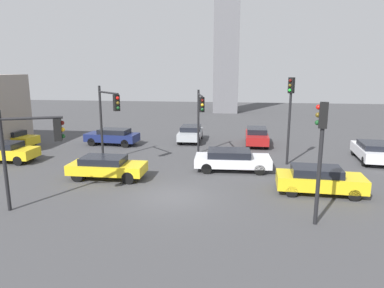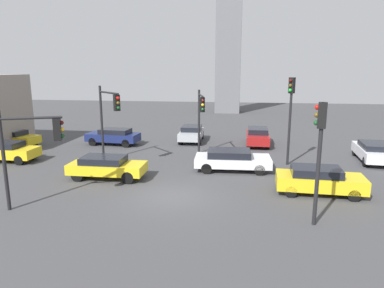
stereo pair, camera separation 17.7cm
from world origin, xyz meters
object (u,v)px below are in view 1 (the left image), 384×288
traffic_light_2 (321,141)px  car_7 (113,136)px  car_6 (319,180)px  car_0 (11,138)px  traffic_light_0 (200,111)px  car_3 (191,133)px  car_4 (257,136)px  traffic_light_3 (33,141)px  traffic_light_4 (108,111)px  car_2 (106,167)px  car_5 (232,159)px  car_8 (5,151)px  traffic_light_1 (290,105)px  car_1 (373,151)px

traffic_light_2 → car_7: 19.42m
car_6 → car_0: bearing=163.3°
traffic_light_0 → car_3: traffic_light_0 is taller
car_7 → car_6: bearing=150.6°
car_4 → traffic_light_2: bearing=6.9°
traffic_light_3 → traffic_light_4: traffic_light_4 is taller
traffic_light_4 → car_0: (-9.95, 4.01, -2.83)m
car_2 → car_7: car_7 is taller
car_5 → car_7: size_ratio=1.06×
traffic_light_0 → car_6: (6.83, -6.79, -2.58)m
car_4 → traffic_light_0: bearing=-41.7°
traffic_light_3 → car_4: size_ratio=1.06×
car_5 → car_8: size_ratio=1.17×
car_0 → car_3: 14.79m
car_2 → car_8: (-8.24, 2.69, 0.02)m
car_2 → car_6: car_6 is taller
traffic_light_0 → car_5: traffic_light_0 is taller
traffic_light_0 → traffic_light_2: size_ratio=0.95×
traffic_light_1 → car_8: 19.35m
traffic_light_0 → car_0: size_ratio=1.09×
car_1 → car_2: bearing=114.9°
car_5 → car_7: car_7 is taller
traffic_light_2 → car_0: traffic_light_2 is taller
car_7 → car_8: (-5.32, -6.21, -0.01)m
car_1 → car_2: 17.79m
traffic_light_1 → car_2: 12.11m
car_5 → car_8: 15.36m
car_0 → car_5: car_0 is taller
car_2 → car_7: bearing=108.2°
traffic_light_2 → traffic_light_4: 13.83m
traffic_light_0 → traffic_light_4: traffic_light_4 is taller
traffic_light_1 → traffic_light_2: bearing=33.5°
car_6 → car_5: bearing=143.7°
car_8 → traffic_light_3: bearing=-46.9°
traffic_light_4 → car_8: bearing=-132.4°
traffic_light_2 → car_1: 12.69m
car_0 → car_6: size_ratio=1.00×
traffic_light_1 → car_5: traffic_light_1 is taller
traffic_light_4 → car_4: traffic_light_4 is taller
traffic_light_0 → traffic_light_2: 12.08m
car_2 → traffic_light_4: bearing=106.3°
car_0 → car_4: 20.17m
car_1 → car_7: car_7 is taller
car_3 → car_5: bearing=22.6°
car_1 → car_4: bearing=65.1°
traffic_light_1 → traffic_light_3: (-12.22, -9.12, -0.85)m
car_4 → car_8: 18.97m
traffic_light_0 → car_4: traffic_light_0 is taller
traffic_light_2 → car_3: traffic_light_2 is taller
car_4 → car_8: (-17.28, -7.81, -0.03)m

